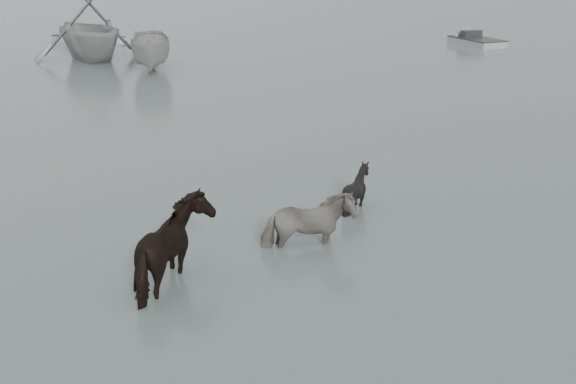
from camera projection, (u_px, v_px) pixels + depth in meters
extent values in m
plane|color=#51615A|center=(303.00, 259.00, 12.80)|extent=(140.00, 140.00, 0.00)
imported|color=black|center=(308.00, 210.00, 13.11)|extent=(1.84, 1.16, 1.44)
imported|color=black|center=(177.00, 235.00, 11.63)|extent=(1.85, 2.02, 1.70)
imported|color=black|center=(357.00, 181.00, 15.15)|extent=(1.11, 1.01, 1.15)
imported|color=#9A9C9A|center=(89.00, 26.00, 34.17)|extent=(5.81, 6.55, 3.19)
imported|color=#A2A29E|center=(152.00, 49.00, 31.69)|extent=(3.11, 4.93, 1.78)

